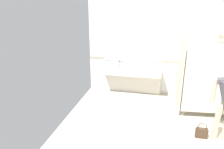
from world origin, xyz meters
TOP-DOWN VIEW (x-y plane):
  - wall_back at (0.00, 2.84)m, footprint 7.35×0.12m
  - wall_back_tile_band at (0.00, 2.77)m, footprint 7.35×0.01m
  - vanity_counter at (-2.32, 2.56)m, footprint 1.82×0.58m
  - mirror_panel at (-2.32, 2.77)m, footprint 1.72×0.02m
  - bathroom_stalls at (0.05, 1.89)m, footprint 2.02×1.37m
  - handbag at (-0.51, 0.60)m, footprint 0.25×0.10m
  - soap_dispenser at (-2.70, 2.64)m, footprint 0.07×0.07m
  - paper_cup at (-1.95, 2.42)m, footprint 0.07×0.07m

SIDE VIEW (x-z plane):
  - handbag at x=-0.51m, z-range -0.05..0.30m
  - vanity_counter at x=-2.32m, z-range 0.14..1.10m
  - paper_cup at x=-1.95m, z-range 0.84..0.92m
  - soap_dispenser at x=-2.70m, z-range 0.83..1.02m
  - bathroom_stalls at x=0.05m, z-range 0.05..2.02m
  - wall_back_tile_band at x=0.00m, z-range 1.02..1.08m
  - wall_back at x=0.00m, z-range 0.00..2.85m
  - mirror_panel at x=-2.32m, z-range 0.99..2.26m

